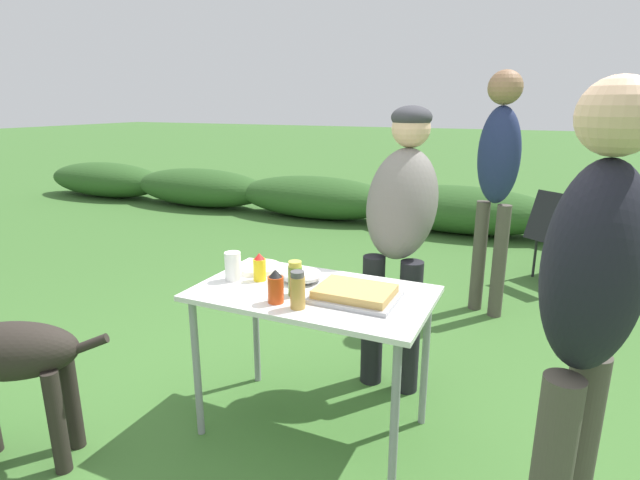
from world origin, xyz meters
TOP-DOWN VIEW (x-y plane):
  - ground_plane at (0.00, 0.00)m, footprint 60.00×60.00m
  - shrub_hedge at (0.00, 4.33)m, footprint 14.40×0.90m
  - folding_table at (0.00, 0.00)m, footprint 1.10×0.64m
  - food_tray at (0.22, -0.01)m, footprint 0.38×0.29m
  - plate_stack at (-0.39, 0.15)m, footprint 0.24×0.24m
  - mixing_bowl at (-0.11, 0.10)m, footprint 0.21×0.21m
  - paper_cup_stack at (-0.42, -0.03)m, footprint 0.08×0.08m
  - mustard_bottle at (-0.30, 0.02)m, footprint 0.06×0.06m
  - spice_jar at (0.03, -0.21)m, footprint 0.06×0.06m
  - hot_sauce_bottle at (-0.09, -0.19)m, footprint 0.07×0.07m
  - relish_jar at (-0.05, -0.08)m, footprint 0.07×0.07m
  - standing_person_in_navy_coat at (0.23, 0.65)m, footprint 0.40×0.50m
  - standing_person_in_gray_fleece at (1.10, -0.37)m, footprint 0.41×0.46m
  - standing_person_with_beanie at (0.61, 1.87)m, footprint 0.39×0.35m
  - camp_chair_green_behind_table at (1.14, 2.85)m, footprint 0.72×0.75m

SIDE VIEW (x-z plane):
  - ground_plane at x=0.00m, z-range 0.00..0.00m
  - shrub_hedge at x=0.00m, z-range 0.00..0.59m
  - camp_chair_green_behind_table at x=1.14m, z-range 0.05..0.88m
  - folding_table at x=0.00m, z-range 0.29..1.03m
  - plate_stack at x=-0.39m, z-range 0.74..0.77m
  - food_tray at x=0.22m, z-range 0.74..0.79m
  - mixing_bowl at x=-0.11m, z-range 0.74..0.80m
  - mustard_bottle at x=-0.30m, z-range 0.74..0.88m
  - paper_cup_stack at x=-0.42m, z-range 0.74..0.88m
  - hot_sauce_bottle at x=-0.09m, z-range 0.74..0.89m
  - relish_jar at x=-0.05m, z-range 0.74..0.90m
  - spice_jar at x=0.03m, z-range 0.74..0.90m
  - standing_person_in_navy_coat at x=0.23m, z-range 0.18..1.76m
  - standing_person_in_gray_fleece at x=1.10m, z-range 0.17..1.83m
  - standing_person_with_beanie at x=0.61m, z-range 0.22..2.03m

